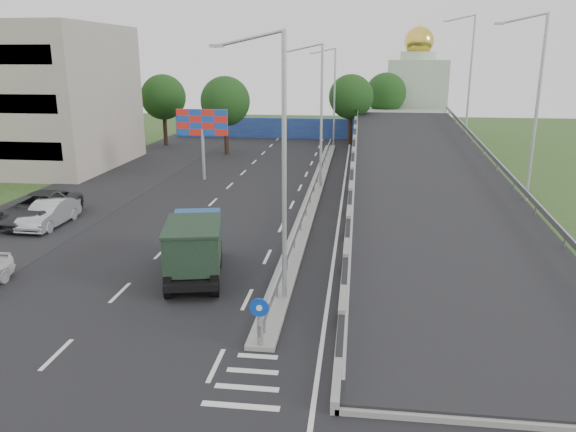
% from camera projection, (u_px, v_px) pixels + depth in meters
% --- Properties ---
extents(ground, '(160.00, 160.00, 0.00)m').
position_uv_depth(ground, '(247.00, 387.00, 16.45)').
color(ground, '#2D4C1E').
rests_on(ground, ground).
extents(road_surface, '(26.00, 90.00, 0.04)m').
position_uv_depth(road_surface, '(262.00, 208.00, 35.90)').
color(road_surface, black).
rests_on(road_surface, ground).
extents(parking_strip, '(8.00, 90.00, 0.05)m').
position_uv_depth(parking_strip, '(70.00, 202.00, 37.47)').
color(parking_strip, black).
rests_on(parking_strip, ground).
extents(median, '(1.00, 44.00, 0.20)m').
position_uv_depth(median, '(314.00, 194.00, 39.33)').
color(median, gray).
rests_on(median, ground).
extents(overpass_ramp, '(10.00, 50.00, 3.50)m').
position_uv_depth(overpass_ramp, '(425.00, 173.00, 37.97)').
color(overpass_ramp, gray).
rests_on(overpass_ramp, ground).
extents(median_guardrail, '(0.09, 44.00, 0.71)m').
position_uv_depth(median_guardrail, '(314.00, 185.00, 39.15)').
color(median_guardrail, gray).
rests_on(median_guardrail, median).
extents(sign_bollard, '(0.64, 0.23, 1.67)m').
position_uv_depth(sign_bollard, '(260.00, 321.00, 18.24)').
color(sign_bollard, black).
rests_on(sign_bollard, median).
extents(lamp_post_near, '(2.74, 0.18, 10.08)m').
position_uv_depth(lamp_post_near, '(279.00, 156.00, 20.58)').
color(lamp_post_near, '#B2B5B7').
rests_on(lamp_post_near, median).
extents(lamp_post_mid, '(2.74, 0.18, 10.08)m').
position_uv_depth(lamp_post_mid, '(319.00, 109.00, 39.66)').
color(lamp_post_mid, '#B2B5B7').
rests_on(lamp_post_mid, median).
extents(lamp_post_far, '(2.74, 0.18, 10.08)m').
position_uv_depth(lamp_post_far, '(333.00, 92.00, 58.75)').
color(lamp_post_far, '#B2B5B7').
rests_on(lamp_post_far, median).
extents(blue_wall, '(30.00, 0.50, 2.40)m').
position_uv_depth(blue_wall, '(300.00, 129.00, 66.23)').
color(blue_wall, '#293398').
rests_on(blue_wall, ground).
extents(church, '(7.00, 7.00, 13.80)m').
position_uv_depth(church, '(416.00, 90.00, 71.06)').
color(church, '#B2CCAD').
rests_on(church, ground).
extents(billboard, '(4.00, 0.24, 5.50)m').
position_uv_depth(billboard, '(202.00, 126.00, 43.12)').
color(billboard, '#B2B5B7').
rests_on(billboard, ground).
extents(tree_left_mid, '(4.80, 4.80, 7.60)m').
position_uv_depth(tree_left_mid, '(225.00, 101.00, 54.42)').
color(tree_left_mid, black).
rests_on(tree_left_mid, ground).
extents(tree_median_far, '(4.80, 4.80, 7.60)m').
position_uv_depth(tree_median_far, '(351.00, 97.00, 60.61)').
color(tree_median_far, black).
rests_on(tree_median_far, ground).
extents(tree_left_far, '(4.80, 4.80, 7.60)m').
position_uv_depth(tree_left_far, '(163.00, 97.00, 60.16)').
color(tree_left_far, black).
rests_on(tree_left_far, ground).
extents(tree_ramp_far, '(4.80, 4.80, 7.60)m').
position_uv_depth(tree_ramp_far, '(386.00, 93.00, 66.81)').
color(tree_ramp_far, black).
rests_on(tree_ramp_far, ground).
extents(dump_truck, '(3.35, 6.22, 2.60)m').
position_uv_depth(dump_truck, '(195.00, 245.00, 24.43)').
color(dump_truck, black).
rests_on(dump_truck, ground).
extents(parked_car_b, '(1.62, 4.55, 1.49)m').
position_uv_depth(parked_car_b, '(49.00, 214.00, 31.90)').
color(parked_car_b, '#AAACAF').
rests_on(parked_car_b, ground).
extents(parked_car_c, '(3.06, 6.21, 1.70)m').
position_uv_depth(parked_car_c, '(40.00, 208.00, 32.75)').
color(parked_car_c, '#2D2E31').
rests_on(parked_car_c, ground).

